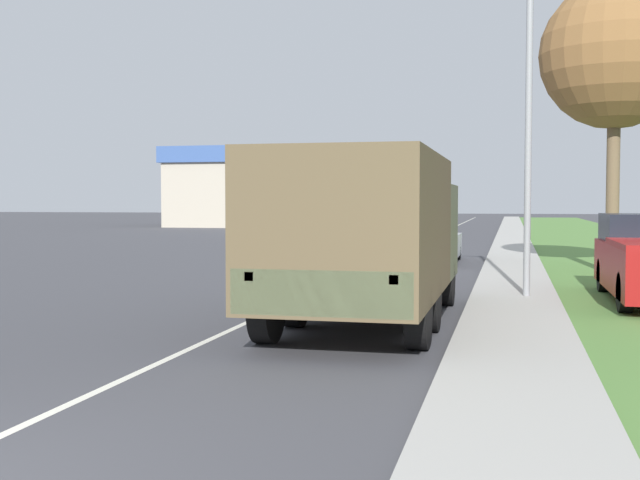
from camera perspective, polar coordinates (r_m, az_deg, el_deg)
ground_plane at (r=44.65m, az=7.72°, el=0.08°), size 180.00×180.00×0.00m
lane_centre_stripe at (r=44.65m, az=7.72°, el=0.08°), size 0.12×120.00×0.00m
sidewalk_right at (r=44.43m, az=13.51°, el=0.09°), size 1.80×120.00×0.12m
grass_strip_right at (r=44.66m, az=19.16°, el=-0.04°), size 7.00×120.00×0.02m
military_truck at (r=13.66m, az=3.42°, el=0.67°), size 2.54×7.39×2.84m
car_nearest_ahead at (r=27.65m, az=7.97°, el=-0.02°), size 1.76×4.70×1.69m
car_second_ahead at (r=44.02m, az=5.42°, el=0.94°), size 1.79×4.13×1.52m
car_third_ahead at (r=52.72m, az=6.99°, el=1.17°), size 1.77×4.10×1.36m
lamp_post at (r=17.42m, az=14.03°, el=11.73°), size 1.69×0.24×8.04m
tree_mid_right at (r=24.81m, az=20.25°, el=12.21°), size 4.23×4.23×8.36m
building_distant at (r=68.27m, az=-3.81°, el=3.74°), size 13.83×13.77×6.39m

